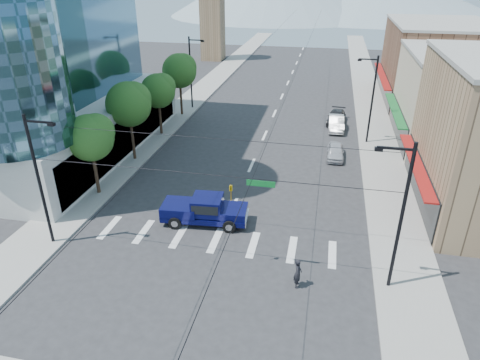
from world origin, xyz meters
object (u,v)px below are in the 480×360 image
at_px(pedestrian, 298,273).
at_px(parked_car_far, 336,117).
at_px(pickup_truck, 204,209).
at_px(parked_car_near, 335,151).
at_px(parked_car_mid, 336,123).

relative_size(pedestrian, parked_car_far, 0.39).
distance_m(pickup_truck, parked_car_far, 25.96).
distance_m(parked_car_near, parked_car_far, 10.48).
xyz_separation_m(pedestrian, parked_car_far, (1.98, 29.84, -0.25)).
bearing_deg(parked_car_far, pickup_truck, -104.67).
xyz_separation_m(parked_car_near, parked_car_mid, (0.00, 8.16, 0.09)).
bearing_deg(pedestrian, parked_car_far, -8.82).
bearing_deg(pickup_truck, parked_car_far, 64.58).
height_order(pedestrian, parked_car_near, pedestrian).
xyz_separation_m(parked_car_near, parked_car_far, (0.00, 10.48, 0.01)).
distance_m(pedestrian, parked_car_mid, 27.59).
relative_size(parked_car_near, parked_car_mid, 0.85).
height_order(pedestrian, parked_car_far, pedestrian).
relative_size(pedestrian, parked_car_near, 0.47).
bearing_deg(parked_car_mid, pedestrian, -95.85).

